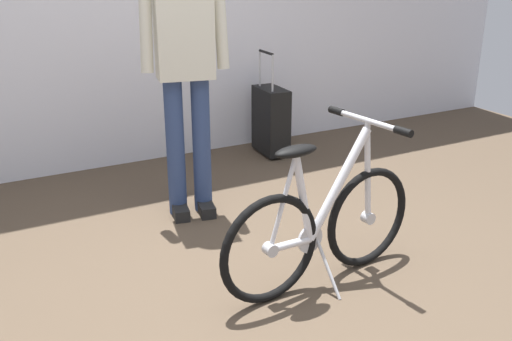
% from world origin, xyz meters
% --- Properties ---
extents(ground_plane, '(7.77, 7.77, 0.00)m').
position_xyz_m(ground_plane, '(0.00, 0.00, 0.00)').
color(ground_plane, brown).
extents(folding_bike_foreground, '(1.13, 0.53, 0.80)m').
position_xyz_m(folding_bike_foreground, '(0.40, 0.12, 0.31)').
color(folding_bike_foreground, black).
rests_on(folding_bike_foreground, ground_plane).
extents(visitor_near_wall, '(0.53, 0.32, 1.74)m').
position_xyz_m(visitor_near_wall, '(0.16, 1.20, 1.00)').
color(visitor_near_wall, navy).
rests_on(visitor_near_wall, ground_plane).
extents(rolling_suitcase, '(0.21, 0.37, 0.83)m').
position_xyz_m(rolling_suitcase, '(1.17, 1.94, 0.28)').
color(rolling_suitcase, black).
rests_on(rolling_suitcase, ground_plane).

